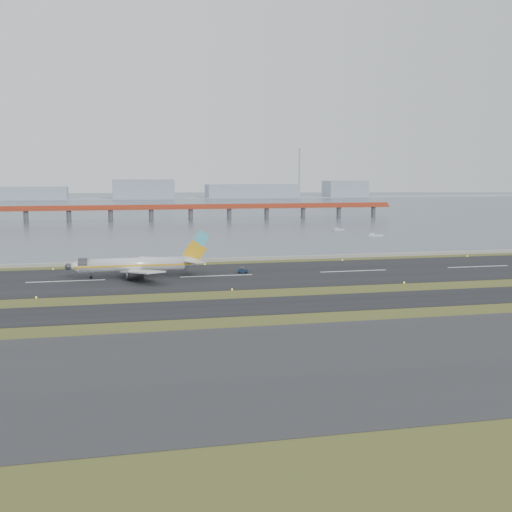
# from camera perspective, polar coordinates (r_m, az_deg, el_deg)

# --- Properties ---
(ground) EXTENTS (1000.00, 1000.00, 0.00)m
(ground) POSITION_cam_1_polar(r_m,az_deg,el_deg) (147.69, -1.61, -3.59)
(ground) COLOR #364418
(ground) RESTS_ON ground
(apron_strip) EXTENTS (1000.00, 50.00, 0.10)m
(apron_strip) POSITION_cam_1_polar(r_m,az_deg,el_deg) (95.82, 4.90, -9.60)
(apron_strip) COLOR #2C2C2F
(apron_strip) RESTS_ON ground
(taxiway_strip) EXTENTS (1000.00, 18.00, 0.10)m
(taxiway_strip) POSITION_cam_1_polar(r_m,az_deg,el_deg) (136.16, -0.62, -4.50)
(taxiway_strip) COLOR black
(taxiway_strip) RESTS_ON ground
(runway_strip) EXTENTS (1000.00, 45.00, 0.10)m
(runway_strip) POSITION_cam_1_polar(r_m,az_deg,el_deg) (176.77, -3.50, -1.79)
(runway_strip) COLOR black
(runway_strip) RESTS_ON ground
(seawall) EXTENTS (1000.00, 2.50, 1.00)m
(seawall) POSITION_cam_1_polar(r_m,az_deg,el_deg) (206.06, -4.86, -0.38)
(seawall) COLOR gray
(seawall) RESTS_ON ground
(bay_water) EXTENTS (1400.00, 800.00, 1.30)m
(bay_water) POSITION_cam_1_polar(r_m,az_deg,el_deg) (603.59, -10.16, 4.50)
(bay_water) COLOR #434E60
(bay_water) RESTS_ON ground
(red_pier) EXTENTS (260.00, 5.00, 10.20)m
(red_pier) POSITION_cam_1_polar(r_m,az_deg,el_deg) (395.77, -5.83, 4.25)
(red_pier) COLOR #A0351B
(red_pier) RESTS_ON ground
(far_shoreline) EXTENTS (1400.00, 80.00, 60.50)m
(far_shoreline) POSITION_cam_1_polar(r_m,az_deg,el_deg) (763.75, -9.72, 5.52)
(far_shoreline) COLOR #949EAF
(far_shoreline) RESTS_ON ground
(airliner) EXTENTS (38.52, 32.89, 12.80)m
(airliner) POSITION_cam_1_polar(r_m,az_deg,el_deg) (176.96, -10.44, -0.77)
(airliner) COLOR silver
(airliner) RESTS_ON ground
(pushback_tug) EXTENTS (3.08, 2.22, 1.78)m
(pushback_tug) POSITION_cam_1_polar(r_m,az_deg,el_deg) (181.32, -1.18, -1.29)
(pushback_tug) COLOR #132035
(pushback_tug) RESTS_ON ground
(workboat_near) EXTENTS (6.94, 2.78, 1.64)m
(workboat_near) POSITION_cam_1_polar(r_m,az_deg,el_deg) (293.80, 10.51, 1.81)
(workboat_near) COLOR silver
(workboat_near) RESTS_ON ground
(workboat_far) EXTENTS (6.67, 4.08, 1.55)m
(workboat_far) POSITION_cam_1_polar(r_m,az_deg,el_deg) (322.38, 7.29, 2.34)
(workboat_far) COLOR silver
(workboat_far) RESTS_ON ground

